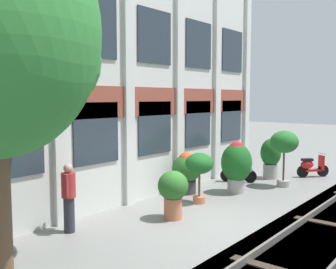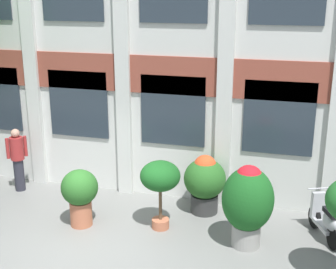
{
  "view_description": "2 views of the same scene",
  "coord_description": "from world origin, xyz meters",
  "px_view_note": "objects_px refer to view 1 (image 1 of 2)",
  "views": [
    {
      "loc": [
        -8.4,
        -5.51,
        3.23
      ],
      "look_at": [
        0.16,
        1.34,
        2.19
      ],
      "focal_mm": 42.0,
      "sensor_mm": 36.0,
      "label": 1
    },
    {
      "loc": [
        4.07,
        -7.74,
        5.03
      ],
      "look_at": [
        1.37,
        1.83,
        1.94
      ],
      "focal_mm": 50.0,
      "sensor_mm": 36.0,
      "label": 2
    }
  ],
  "objects_px": {
    "potted_plant_tall_urn": "(284,144)",
    "resident_by_doorway": "(69,196)",
    "potted_plant_low_pan": "(199,166)",
    "scooter_near_curb": "(240,171)",
    "potted_plant_stone_basin": "(236,163)",
    "potted_plant_glazed_jar": "(173,190)",
    "potted_plant_fluted_column": "(271,156)",
    "scooter_second_parked": "(311,166)",
    "potted_plant_ribbed_drum": "(187,170)"
  },
  "relations": [
    {
      "from": "potted_plant_tall_urn",
      "to": "resident_by_doorway",
      "type": "height_order",
      "value": "potted_plant_tall_urn"
    },
    {
      "from": "scooter_second_parked",
      "to": "resident_by_doorway",
      "type": "height_order",
      "value": "resident_by_doorway"
    },
    {
      "from": "scooter_near_curb",
      "to": "potted_plant_stone_basin",
      "type": "bearing_deg",
      "value": 90.77
    },
    {
      "from": "potted_plant_glazed_jar",
      "to": "potted_plant_ribbed_drum",
      "type": "xyz_separation_m",
      "value": [
        2.51,
        1.38,
        0.01
      ]
    },
    {
      "from": "potted_plant_glazed_jar",
      "to": "scooter_second_parked",
      "type": "relative_size",
      "value": 1.16
    },
    {
      "from": "potted_plant_stone_basin",
      "to": "potted_plant_glazed_jar",
      "type": "bearing_deg",
      "value": -178.33
    },
    {
      "from": "potted_plant_glazed_jar",
      "to": "potted_plant_fluted_column",
      "type": "relative_size",
      "value": 0.81
    },
    {
      "from": "resident_by_doorway",
      "to": "potted_plant_fluted_column",
      "type": "bearing_deg",
      "value": 40.93
    },
    {
      "from": "potted_plant_ribbed_drum",
      "to": "potted_plant_stone_basin",
      "type": "bearing_deg",
      "value": -48.48
    },
    {
      "from": "potted_plant_glazed_jar",
      "to": "potted_plant_tall_urn",
      "type": "height_order",
      "value": "potted_plant_tall_urn"
    },
    {
      "from": "potted_plant_low_pan",
      "to": "potted_plant_glazed_jar",
      "type": "bearing_deg",
      "value": -169.0
    },
    {
      "from": "potted_plant_glazed_jar",
      "to": "potted_plant_stone_basin",
      "type": "bearing_deg",
      "value": 1.67
    },
    {
      "from": "potted_plant_ribbed_drum",
      "to": "scooter_near_curb",
      "type": "relative_size",
      "value": 1.08
    },
    {
      "from": "potted_plant_fluted_column",
      "to": "scooter_near_curb",
      "type": "bearing_deg",
      "value": 156.95
    },
    {
      "from": "potted_plant_ribbed_drum",
      "to": "scooter_second_parked",
      "type": "height_order",
      "value": "potted_plant_ribbed_drum"
    },
    {
      "from": "potted_plant_tall_urn",
      "to": "potted_plant_glazed_jar",
      "type": "bearing_deg",
      "value": 171.84
    },
    {
      "from": "potted_plant_low_pan",
      "to": "potted_plant_ribbed_drum",
      "type": "distance_m",
      "value": 1.34
    },
    {
      "from": "potted_plant_tall_urn",
      "to": "potted_plant_stone_basin",
      "type": "distance_m",
      "value": 2.15
    },
    {
      "from": "scooter_near_curb",
      "to": "scooter_second_parked",
      "type": "xyz_separation_m",
      "value": [
        2.66,
        -1.8,
        0.0
      ]
    },
    {
      "from": "potted_plant_stone_basin",
      "to": "scooter_near_curb",
      "type": "height_order",
      "value": "potted_plant_stone_basin"
    },
    {
      "from": "potted_plant_tall_urn",
      "to": "scooter_near_curb",
      "type": "height_order",
      "value": "potted_plant_tall_urn"
    },
    {
      "from": "potted_plant_glazed_jar",
      "to": "potted_plant_low_pan",
      "type": "distance_m",
      "value": 1.81
    },
    {
      "from": "potted_plant_glazed_jar",
      "to": "scooter_second_parked",
      "type": "bearing_deg",
      "value": -7.27
    },
    {
      "from": "scooter_near_curb",
      "to": "scooter_second_parked",
      "type": "bearing_deg",
      "value": -147.19
    },
    {
      "from": "potted_plant_glazed_jar",
      "to": "scooter_near_curb",
      "type": "relative_size",
      "value": 0.99
    },
    {
      "from": "potted_plant_low_pan",
      "to": "scooter_near_curb",
      "type": "distance_m",
      "value": 3.57
    },
    {
      "from": "potted_plant_fluted_column",
      "to": "resident_by_doorway",
      "type": "height_order",
      "value": "resident_by_doorway"
    },
    {
      "from": "potted_plant_low_pan",
      "to": "potted_plant_ribbed_drum",
      "type": "bearing_deg",
      "value": 53.58
    },
    {
      "from": "potted_plant_glazed_jar",
      "to": "potted_plant_stone_basin",
      "type": "xyz_separation_m",
      "value": [
        3.63,
        0.11,
        0.23
      ]
    },
    {
      "from": "scooter_near_curb",
      "to": "resident_by_doorway",
      "type": "xyz_separation_m",
      "value": [
        -7.58,
        0.5,
        0.46
      ]
    },
    {
      "from": "potted_plant_low_pan",
      "to": "resident_by_doorway",
      "type": "distance_m",
      "value": 4.24
    },
    {
      "from": "potted_plant_glazed_jar",
      "to": "resident_by_doorway",
      "type": "relative_size",
      "value": 0.78
    },
    {
      "from": "potted_plant_glazed_jar",
      "to": "potted_plant_ribbed_drum",
      "type": "bearing_deg",
      "value": 28.79
    },
    {
      "from": "potted_plant_fluted_column",
      "to": "potted_plant_ribbed_drum",
      "type": "bearing_deg",
      "value": 164.02
    },
    {
      "from": "potted_plant_stone_basin",
      "to": "potted_plant_ribbed_drum",
      "type": "xyz_separation_m",
      "value": [
        -1.12,
        1.27,
        -0.22
      ]
    },
    {
      "from": "potted_plant_ribbed_drum",
      "to": "potted_plant_glazed_jar",
      "type": "bearing_deg",
      "value": -151.21
    },
    {
      "from": "potted_plant_tall_urn",
      "to": "potted_plant_stone_basin",
      "type": "height_order",
      "value": "potted_plant_tall_urn"
    },
    {
      "from": "potted_plant_glazed_jar",
      "to": "potted_plant_stone_basin",
      "type": "relative_size",
      "value": 0.74
    },
    {
      "from": "potted_plant_glazed_jar",
      "to": "scooter_near_curb",
      "type": "xyz_separation_m",
      "value": [
        5.2,
        0.8,
        -0.34
      ]
    },
    {
      "from": "scooter_second_parked",
      "to": "potted_plant_ribbed_drum",
      "type": "bearing_deg",
      "value": -163.83
    },
    {
      "from": "potted_plant_ribbed_drum",
      "to": "potted_plant_fluted_column",
      "type": "height_order",
      "value": "potted_plant_fluted_column"
    },
    {
      "from": "potted_plant_low_pan",
      "to": "scooter_near_curb",
      "type": "relative_size",
      "value": 1.19
    },
    {
      "from": "potted_plant_low_pan",
      "to": "scooter_second_parked",
      "type": "xyz_separation_m",
      "value": [
        6.12,
        -1.34,
        -0.72
      ]
    },
    {
      "from": "potted_plant_glazed_jar",
      "to": "scooter_near_curb",
      "type": "bearing_deg",
      "value": 8.75
    },
    {
      "from": "potted_plant_ribbed_drum",
      "to": "scooter_second_parked",
      "type": "xyz_separation_m",
      "value": [
        5.36,
        -2.38,
        -0.35
      ]
    },
    {
      "from": "potted_plant_glazed_jar",
      "to": "scooter_second_parked",
      "type": "height_order",
      "value": "potted_plant_glazed_jar"
    },
    {
      "from": "potted_plant_tall_urn",
      "to": "potted_plant_ribbed_drum",
      "type": "distance_m",
      "value": 3.78
    },
    {
      "from": "potted_plant_glazed_jar",
      "to": "potted_plant_fluted_column",
      "type": "xyz_separation_m",
      "value": [
        6.6,
        0.2,
        0.11
      ]
    },
    {
      "from": "potted_plant_ribbed_drum",
      "to": "resident_by_doorway",
      "type": "distance_m",
      "value": 4.89
    },
    {
      "from": "potted_plant_tall_urn",
      "to": "potted_plant_fluted_column",
      "type": "height_order",
      "value": "potted_plant_tall_urn"
    }
  ]
}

